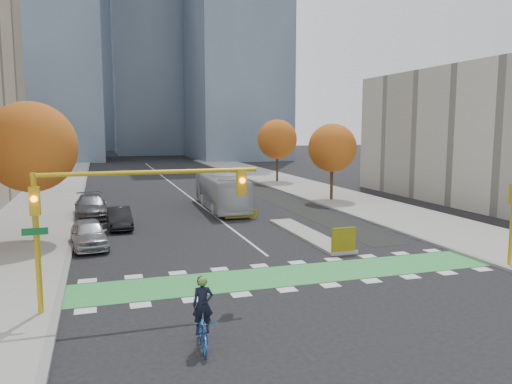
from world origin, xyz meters
TOP-DOWN VIEW (x-y plane):
  - ground at (0.00, 0.00)m, footprint 300.00×300.00m
  - sidewalk_west at (-13.50, 20.00)m, footprint 7.00×120.00m
  - sidewalk_east at (13.50, 20.00)m, footprint 7.00×120.00m
  - curb_west at (-10.00, 20.00)m, footprint 0.30×120.00m
  - curb_east at (10.00, 20.00)m, footprint 0.30×120.00m
  - bike_crossing at (0.00, 1.50)m, footprint 20.00×3.00m
  - centre_line at (0.00, 40.00)m, footprint 0.15×70.00m
  - bike_lane_paint at (7.50, 30.00)m, footprint 2.50×50.00m
  - median_island at (4.00, 9.00)m, footprint 1.60×10.00m
  - hazard_board at (4.00, 4.20)m, footprint 1.40×0.12m
  - tower_ne at (20.00, 85.00)m, footprint 18.00×24.00m
  - tower_far at (-4.00, 140.00)m, footprint 26.00×26.00m
  - tree_west at (-12.00, 12.00)m, footprint 5.20×5.20m
  - tree_east_near at (12.00, 22.00)m, footprint 4.40×4.40m
  - tree_east_far at (12.50, 38.00)m, footprint 4.80×4.80m
  - traffic_signal_west at (-7.93, -0.51)m, footprint 8.53×0.56m
  - cyclist at (-5.45, -4.76)m, footprint 0.87×2.02m
  - bus at (1.27, 20.71)m, footprint 3.04×11.17m
  - parked_car_a at (-9.00, 9.88)m, footprint 2.34×4.82m
  - parked_car_b at (-7.15, 14.88)m, footprint 1.66×4.33m
  - parked_car_c at (-9.00, 19.88)m, footprint 2.56×5.81m

SIDE VIEW (x-z plane):
  - ground at x=0.00m, z-range 0.00..0.00m
  - centre_line at x=0.00m, z-range 0.00..0.01m
  - bike_lane_paint at x=7.50m, z-range 0.00..0.01m
  - bike_crossing at x=0.00m, z-range 0.00..0.01m
  - sidewalk_west at x=-13.50m, z-range 0.00..0.15m
  - sidewalk_east at x=13.50m, z-range 0.00..0.15m
  - curb_west at x=-10.00m, z-range -0.01..0.15m
  - curb_east at x=10.00m, z-range -0.01..0.15m
  - median_island at x=4.00m, z-range 0.00..0.16m
  - parked_car_b at x=-7.15m, z-range 0.00..1.41m
  - cyclist at x=-5.45m, z-range -0.38..1.89m
  - parked_car_a at x=-9.00m, z-range 0.00..1.58m
  - hazard_board at x=4.00m, z-range 0.15..1.45m
  - parked_car_c at x=-9.00m, z-range 0.00..1.66m
  - bus at x=1.27m, z-range 0.00..3.09m
  - traffic_signal_west at x=-7.93m, z-range 1.43..6.63m
  - tree_east_near at x=12.00m, z-range 1.33..8.40m
  - tree_east_far at x=12.50m, z-range 1.42..9.07m
  - tree_west at x=-12.00m, z-range 1.50..9.73m
  - tower_ne at x=20.00m, z-range 0.00..60.00m
  - tower_far at x=-4.00m, z-range 0.00..80.00m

